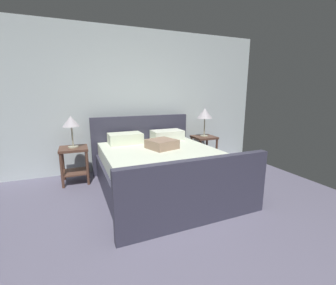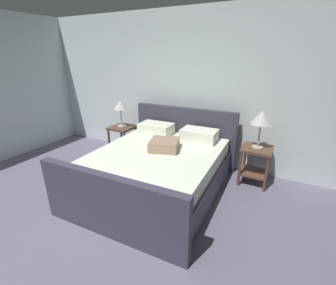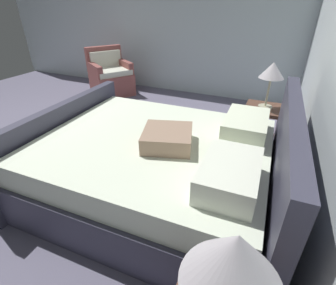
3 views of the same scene
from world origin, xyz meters
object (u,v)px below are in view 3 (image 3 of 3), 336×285
at_px(armchair, 110,77).
at_px(table_lamp_left, 272,72).
at_px(bed, 159,166).
at_px(table_lamp_right, 234,264).
at_px(nightstand_left, 262,123).

bearing_deg(armchair, table_lamp_left, 69.19).
distance_m(bed, table_lamp_left, 1.62).
bearing_deg(armchair, table_lamp_right, 40.52).
distance_m(nightstand_left, armchair, 3.26).
xyz_separation_m(nightstand_left, armchair, (-1.16, -3.05, -0.06)).
bearing_deg(bed, nightstand_left, 148.09).
xyz_separation_m(nightstand_left, table_lamp_left, (-0.00, 0.00, 0.61)).
height_order(table_lamp_left, armchair, table_lamp_left).
distance_m(bed, table_lamp_right, 1.67).
height_order(bed, table_lamp_left, table_lamp_left).
bearing_deg(nightstand_left, armchair, -110.81).
distance_m(table_lamp_right, table_lamp_left, 2.50).
bearing_deg(nightstand_left, table_lamp_left, 110.56).
height_order(bed, armchair, bed).
xyz_separation_m(table_lamp_right, table_lamp_left, (-2.50, -0.08, -0.05)).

